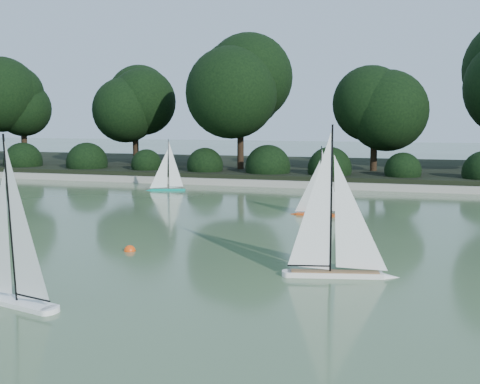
# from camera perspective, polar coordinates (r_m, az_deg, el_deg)

# --- Properties ---
(ground) EXTENTS (80.00, 80.00, 0.00)m
(ground) POSITION_cam_1_polar(r_m,az_deg,el_deg) (7.52, -1.37, -7.51)
(ground) COLOR #3B5030
(ground) RESTS_ON ground
(pond_coping) EXTENTS (40.00, 0.35, 0.18)m
(pond_coping) POSITION_cam_1_polar(r_m,az_deg,el_deg) (16.19, 8.38, 0.64)
(pond_coping) COLOR gray
(pond_coping) RESTS_ON ground
(far_bank) EXTENTS (40.00, 8.00, 0.30)m
(far_bank) POSITION_cam_1_polar(r_m,az_deg,el_deg) (20.13, 9.98, 2.05)
(far_bank) COLOR black
(far_bank) RESTS_ON ground
(tree_line) EXTENTS (26.31, 3.93, 4.39)m
(tree_line) POSITION_cam_1_polar(r_m,az_deg,el_deg) (18.41, 13.45, 9.25)
(tree_line) COLOR black
(tree_line) RESTS_ON ground
(shrub_hedge) EXTENTS (29.10, 1.10, 1.10)m
(shrub_hedge) POSITION_cam_1_polar(r_m,az_deg,el_deg) (17.04, 8.83, 2.17)
(shrub_hedge) COLOR black
(shrub_hedge) RESTS_ON ground
(sailboat_white_a) EXTENTS (1.35, 0.54, 1.85)m
(sailboat_white_a) POSITION_cam_1_polar(r_m,az_deg,el_deg) (6.66, -21.32, -7.36)
(sailboat_white_a) COLOR white
(sailboat_white_a) RESTS_ON ground
(sailboat_white_b) EXTENTS (1.41, 0.50, 1.93)m
(sailboat_white_b) POSITION_cam_1_polar(r_m,az_deg,el_deg) (7.31, 9.84, -5.65)
(sailboat_white_b) COLOR white
(sailboat_white_b) RESTS_ON ground
(sailboat_orange) EXTENTS (1.05, 0.19, 1.44)m
(sailboat_orange) POSITION_cam_1_polar(r_m,az_deg,el_deg) (11.73, 7.08, -1.13)
(sailboat_orange) COLOR #D64410
(sailboat_orange) RESTS_ON ground
(sailboat_teal) EXTENTS (1.03, 0.46, 1.42)m
(sailboat_teal) POSITION_cam_1_polar(r_m,az_deg,el_deg) (15.70, -7.19, 0.95)
(sailboat_teal) COLOR #04917E
(sailboat_teal) RESTS_ON ground
(race_buoy) EXTENTS (0.17, 0.17, 0.17)m
(race_buoy) POSITION_cam_1_polar(r_m,az_deg,el_deg) (8.76, -10.41, -5.52)
(race_buoy) COLOR #F5470C
(race_buoy) RESTS_ON ground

